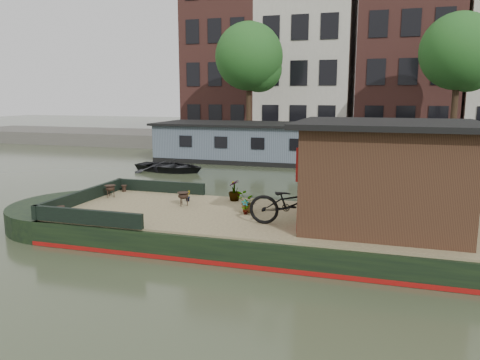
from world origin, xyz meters
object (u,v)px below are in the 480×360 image
(potted_plant_a, at_px, (245,207))
(brazier_front, at_px, (183,199))
(dinghy, at_px, (170,164))
(bicycle, at_px, (293,203))
(brazier_rear, at_px, (110,191))
(cabin, at_px, (384,174))

(potted_plant_a, distance_m, brazier_front, 1.94)
(dinghy, bearing_deg, bicycle, -133.66)
(brazier_rear, xyz_separation_m, dinghy, (-2.13, 8.51, -0.47))
(cabin, distance_m, potted_plant_a, 3.49)
(bicycle, bearing_deg, dinghy, 34.73)
(bicycle, bearing_deg, brazier_rear, 72.38)
(bicycle, xyz_separation_m, potted_plant_a, (-1.35, 0.66, -0.35))
(cabin, height_order, potted_plant_a, cabin)
(potted_plant_a, relative_size, brazier_rear, 1.05)
(cabin, xyz_separation_m, bicycle, (-1.99, -0.62, -0.69))
(brazier_rear, relative_size, dinghy, 0.10)
(brazier_front, bearing_deg, cabin, -5.00)
(bicycle, relative_size, dinghy, 0.58)
(cabin, xyz_separation_m, brazier_front, (-5.23, 0.46, -1.04))
(bicycle, height_order, brazier_front, bicycle)
(bicycle, distance_m, brazier_rear, 5.94)
(brazier_front, xyz_separation_m, dinghy, (-4.64, 8.86, -0.47))
(cabin, xyz_separation_m, dinghy, (-9.87, 9.32, -1.51))
(cabin, bearing_deg, bicycle, -162.60)
(cabin, relative_size, brazier_front, 10.64)
(cabin, xyz_separation_m, potted_plant_a, (-3.34, 0.04, -1.04))
(bicycle, distance_m, brazier_front, 3.44)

